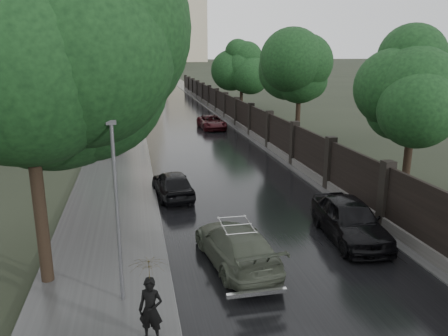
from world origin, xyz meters
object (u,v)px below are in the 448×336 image
Objects in this scene: tree_left_near at (23,64)px; car_right_far at (212,122)px; volga_sedan at (236,245)px; tree_right_b at (300,76)px; tree_left_far at (94,70)px; lamp_post at (117,213)px; hatchback_left at (173,184)px; tree_right_a at (415,93)px; car_right_near at (350,219)px; pedestrian_umbrella at (149,276)px; tree_right_c at (242,68)px; traffic_light at (141,109)px.

tree_left_near is 28.08m from car_right_far.
tree_left_near is 8.18m from volga_sedan.
car_right_far is (-5.53, 6.75, -4.34)m from tree_right_b.
tree_left_far is 11.07m from car_right_far.
lamp_post is (-12.90, -20.50, -2.28)m from tree_right_b.
tree_right_b is at bearing -139.06° from hatchback_left.
tree_right_a is 1.55× the size of car_right_near.
tree_right_a is 1.55× the size of volga_sedan.
tree_left_near is at bearing 151.33° from pedestrian_umbrella.
hatchback_left is 8.56m from car_right_near.
tree_right_c is (0.00, 18.00, 0.00)m from tree_right_b.
tree_left_far reaches higher than tree_right_a.
car_right_near is 24.53m from car_right_far.
car_right_far is at bearing 74.86° from lamp_post.
tree_right_a and tree_right_c have the same top height.
tree_right_b is 1.55× the size of volga_sedan.
tree_right_a is 11.33m from volga_sedan.
volga_sedan is at bearing -83.47° from traffic_light.
car_right_near is at bearing -91.56° from car_right_far.
car_right_far is (9.57, 25.75, -5.81)m from tree_left_near.
tree_left_far is at bearing 117.45° from pedestrian_umbrella.
pedestrian_umbrella is at bearing -83.80° from tree_left_far.
car_right_near is (7.04, -20.76, -1.63)m from traffic_light.
tree_right_a is 32.00m from tree_right_c.
tree_right_b is at bearing -14.24° from traffic_light.
tree_left_far reaches higher than lamp_post.
tree_left_near is 1.31× the size of tree_right_a.
volga_sedan is at bearing -104.17° from tree_right_c.
tree_right_c is at bearing 86.41° from car_right_near.
tree_right_a is at bearing -90.00° from tree_right_c.
tree_left_near is 2.07× the size of car_right_far.
tree_left_near is at bearing -112.20° from tree_right_c.
tree_right_a is 11.78m from hatchback_left.
volga_sedan is 25.86m from car_right_far.
car_right_near is (5.95, -6.15, 0.11)m from hatchback_left.
tree_right_c reaches higher than traffic_light.
tree_right_a is 2.81× the size of pedestrian_umbrella.
tree_left_near is 15.97m from tree_right_a.
tree_left_near reaches higher than tree_right_b.
volga_sedan is (3.60, 1.67, -2.02)m from lamp_post.
car_right_near is at bearing -71.27° from traffic_light.
lamp_post reaches higher than hatchback_left.
tree_right_c reaches higher than car_right_far.
car_right_near reaches higher than volga_sedan.
tree_left_near is 2.03× the size of volga_sedan.
traffic_light is (-11.80, 16.99, -2.55)m from tree_right_a.
tree_left_far is 1.67× the size of car_right_far.
pedestrian_umbrella is at bearing -145.26° from tree_right_a.
tree_left_near is 2.03× the size of car_right_near.
tree_left_near is 1.79× the size of lamp_post.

